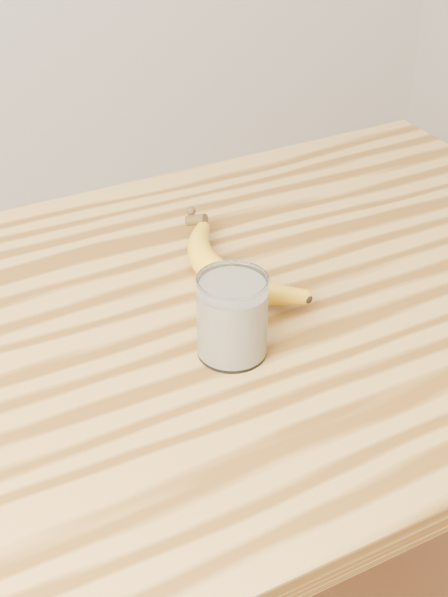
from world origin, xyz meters
name	(u,v)px	position (x,y,z in m)	size (l,w,h in m)	color
table	(228,383)	(0.00, 0.00, 0.77)	(1.20, 0.80, 0.90)	#B4833E
smoothie_glass	(232,318)	(-0.04, -0.09, 0.95)	(0.09, 0.09, 0.11)	white
banana	(217,274)	(0.01, 0.05, 0.92)	(0.12, 0.33, 0.04)	gold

